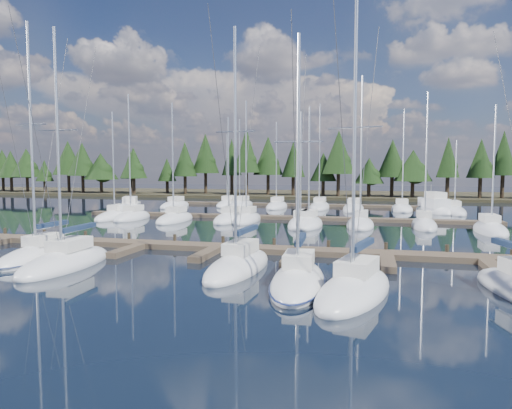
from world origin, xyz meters
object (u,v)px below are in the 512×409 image
(main_dock, at_px, (216,249))
(motor_yacht_right, at_px, (434,209))
(front_sailboat_2, at_px, (66,262))
(front_sailboat_4, at_px, (298,281))
(front_sailboat_5, at_px, (355,289))
(front_sailboat_3, at_px, (238,266))
(motor_yacht_left, at_px, (131,213))
(front_sailboat_1, at_px, (40,256))

(main_dock, height_order, motor_yacht_right, motor_yacht_right)
(front_sailboat_2, distance_m, front_sailboat_4, 14.67)
(main_dock, bearing_deg, front_sailboat_5, -42.71)
(main_dock, relative_size, front_sailboat_2, 2.91)
(front_sailboat_2, bearing_deg, motor_yacht_right, 58.51)
(front_sailboat_2, relative_size, front_sailboat_4, 1.13)
(front_sailboat_4, xyz_separation_m, motor_yacht_right, (12.09, 44.88, 0.23))
(front_sailboat_3, xyz_separation_m, front_sailboat_4, (4.01, -2.82, -0.02))
(front_sailboat_5, bearing_deg, front_sailboat_3, 151.04)
(front_sailboat_2, height_order, motor_yacht_left, front_sailboat_2)
(front_sailboat_2, relative_size, motor_yacht_right, 1.51)
(front_sailboat_1, xyz_separation_m, front_sailboat_2, (2.96, -1.29, -0.02))
(front_sailboat_3, bearing_deg, front_sailboat_5, -28.96)
(front_sailboat_1, bearing_deg, front_sailboat_5, -9.84)
(front_sailboat_2, xyz_separation_m, front_sailboat_4, (14.62, -1.27, -0.01))
(front_sailboat_5, xyz_separation_m, motor_yacht_left, (-28.77, 29.95, 0.18))
(motor_yacht_right, bearing_deg, main_dock, -118.13)
(front_sailboat_4, bearing_deg, motor_yacht_right, 74.92)
(front_sailboat_1, height_order, front_sailboat_2, front_sailboat_1)
(front_sailboat_3, relative_size, motor_yacht_left, 1.66)
(front_sailboat_3, xyz_separation_m, motor_yacht_left, (-21.90, 26.15, 0.17))
(front_sailboat_2, distance_m, motor_yacht_left, 29.91)
(front_sailboat_5, height_order, motor_yacht_left, front_sailboat_5)
(motor_yacht_left, bearing_deg, main_dock, -47.89)
(front_sailboat_2, bearing_deg, front_sailboat_4, -4.98)
(motor_yacht_left, bearing_deg, front_sailboat_5, -46.15)
(front_sailboat_1, bearing_deg, motor_yacht_right, 54.96)
(main_dock, bearing_deg, motor_yacht_left, 132.11)
(main_dock, xyz_separation_m, front_sailboat_1, (-10.20, -5.90, 0.11))
(main_dock, xyz_separation_m, motor_yacht_left, (-18.53, 20.50, 0.27))
(front_sailboat_5, distance_m, motor_yacht_left, 41.53)
(front_sailboat_3, bearing_deg, motor_yacht_right, 69.05)
(motor_yacht_left, bearing_deg, front_sailboat_2, -67.82)
(front_sailboat_3, height_order, front_sailboat_4, front_sailboat_3)
(front_sailboat_5, bearing_deg, front_sailboat_1, 170.16)
(front_sailboat_4, height_order, front_sailboat_5, front_sailboat_5)
(front_sailboat_1, height_order, front_sailboat_3, front_sailboat_1)
(front_sailboat_1, relative_size, front_sailboat_2, 1.06)
(front_sailboat_1, relative_size, front_sailboat_4, 1.20)
(main_dock, bearing_deg, front_sailboat_2, -135.19)
(front_sailboat_1, xyz_separation_m, motor_yacht_left, (-8.33, 26.41, 0.16))
(front_sailboat_4, bearing_deg, front_sailboat_5, -18.93)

